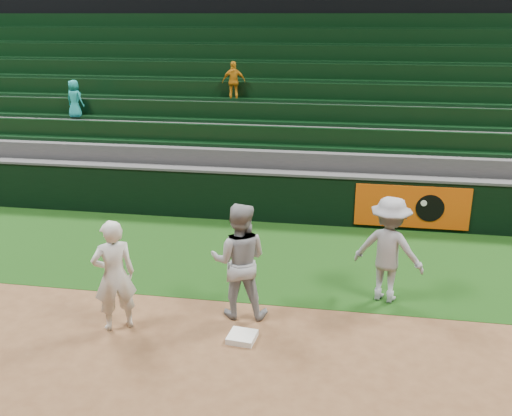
% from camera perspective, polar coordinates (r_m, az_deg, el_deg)
% --- Properties ---
extents(ground, '(70.00, 70.00, 0.00)m').
position_cam_1_polar(ground, '(9.36, -1.16, -12.16)').
color(ground, brown).
rests_on(ground, ground).
extents(foul_grass, '(36.00, 4.20, 0.01)m').
position_cam_1_polar(foul_grass, '(12.00, 1.51, -4.86)').
color(foul_grass, black).
rests_on(foul_grass, ground).
extents(first_base, '(0.46, 0.46, 0.09)m').
position_cam_1_polar(first_base, '(9.11, -1.40, -12.77)').
color(first_base, white).
rests_on(first_base, ground).
extents(first_baseman, '(0.80, 0.74, 1.84)m').
position_cam_1_polar(first_baseman, '(9.29, -14.00, -6.57)').
color(first_baseman, silver).
rests_on(first_baseman, ground).
extents(baserunner, '(1.01, 0.81, 1.98)m').
position_cam_1_polar(baserunner, '(9.38, -1.69, -5.28)').
color(baserunner, '#979AA0').
rests_on(baserunner, ground).
extents(base_coach, '(1.39, 1.06, 1.90)m').
position_cam_1_polar(base_coach, '(10.15, 13.13, -4.08)').
color(base_coach, '#93969F').
rests_on(base_coach, foul_grass).
extents(field_wall, '(36.00, 0.45, 1.25)m').
position_cam_1_polar(field_wall, '(13.82, 2.93, 1.15)').
color(field_wall, black).
rests_on(field_wall, ground).
extents(stadium_seating, '(36.00, 5.95, 4.85)m').
position_cam_1_polar(stadium_seating, '(17.21, 4.39, 8.30)').
color(stadium_seating, '#363639').
rests_on(stadium_seating, ground).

